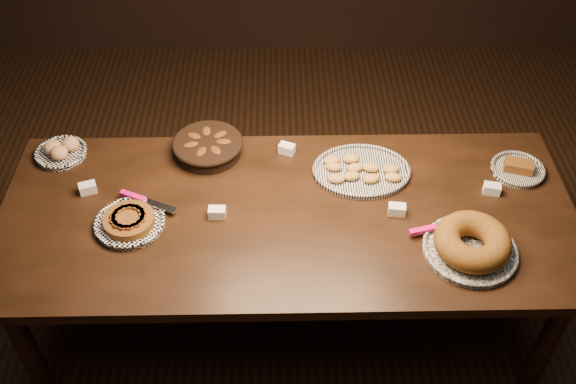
{
  "coord_description": "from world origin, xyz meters",
  "views": [
    {
      "loc": [
        -0.03,
        -1.84,
        2.66
      ],
      "look_at": [
        0.0,
        0.05,
        0.82
      ],
      "focal_mm": 40.0,
      "sensor_mm": 36.0,
      "label": 1
    }
  ],
  "objects_px": {
    "apple_tart_plate": "(130,221)",
    "bundt_cake_plate": "(472,244)",
    "madeleine_platter": "(361,171)",
    "buffet_table": "(287,225)"
  },
  "relations": [
    {
      "from": "apple_tart_plate",
      "to": "madeleine_platter",
      "type": "xyz_separation_m",
      "value": [
        0.97,
        0.29,
        -0.0
      ]
    },
    {
      "from": "apple_tart_plate",
      "to": "bundt_cake_plate",
      "type": "xyz_separation_m",
      "value": [
        1.35,
        -0.17,
        0.03
      ]
    },
    {
      "from": "apple_tart_plate",
      "to": "madeleine_platter",
      "type": "distance_m",
      "value": 1.01
    },
    {
      "from": "apple_tart_plate",
      "to": "bundt_cake_plate",
      "type": "relative_size",
      "value": 0.8
    },
    {
      "from": "buffet_table",
      "to": "madeleine_platter",
      "type": "height_order",
      "value": "madeleine_platter"
    },
    {
      "from": "buffet_table",
      "to": "apple_tart_plate",
      "type": "bearing_deg",
      "value": -174.86
    },
    {
      "from": "madeleine_platter",
      "to": "bundt_cake_plate",
      "type": "relative_size",
      "value": 1.03
    },
    {
      "from": "apple_tart_plate",
      "to": "madeleine_platter",
      "type": "height_order",
      "value": "apple_tart_plate"
    },
    {
      "from": "buffet_table",
      "to": "bundt_cake_plate",
      "type": "relative_size",
      "value": 5.81
    },
    {
      "from": "buffet_table",
      "to": "bundt_cake_plate",
      "type": "xyz_separation_m",
      "value": [
        0.71,
        -0.23,
        0.12
      ]
    }
  ]
}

